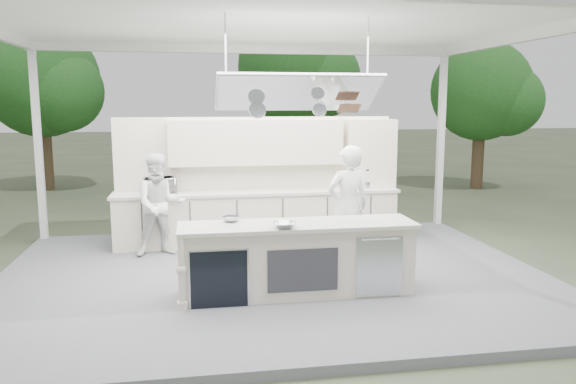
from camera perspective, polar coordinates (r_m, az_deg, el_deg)
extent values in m
plane|color=#4B5239|center=(8.43, -1.52, -9.07)|extent=(90.00, 90.00, 0.00)
cube|color=#59595E|center=(8.41, -1.52, -8.68)|extent=(8.00, 6.00, 0.12)
cube|color=white|center=(11.97, 15.25, 5.05)|extent=(0.12, 0.12, 3.70)
cube|color=white|center=(11.21, -24.04, 4.33)|extent=(0.12, 0.12, 3.70)
cube|color=white|center=(8.09, -1.64, 17.28)|extent=(8.20, 6.20, 0.16)
cube|color=white|center=(10.94, -3.83, 14.28)|extent=(8.00, 0.12, 0.16)
cube|color=white|center=(9.44, 23.34, 14.40)|extent=(0.12, 6.00, 0.16)
cube|color=white|center=(7.16, 1.04, 10.07)|extent=(2.00, 0.71, 0.43)
cube|color=white|center=(7.16, 1.04, 10.07)|extent=(2.06, 0.76, 0.46)
cylinder|color=white|center=(7.07, -6.35, 13.89)|extent=(0.02, 0.02, 0.95)
cylinder|color=white|center=(7.40, 8.11, 13.64)|extent=(0.02, 0.02, 0.95)
cylinder|color=silver|center=(7.23, -3.13, 8.31)|extent=(0.22, 0.14, 0.21)
cylinder|color=silver|center=(7.32, 3.22, 8.32)|extent=(0.18, 0.12, 0.18)
cube|color=brown|center=(7.43, 6.23, 8.44)|extent=(0.28, 0.18, 0.12)
cube|color=silver|center=(7.45, 0.99, -6.95)|extent=(3.00, 0.70, 0.90)
cube|color=beige|center=(7.33, 1.00, -3.38)|extent=(3.10, 0.78, 0.05)
cylinder|color=silver|center=(6.99, -10.76, -8.10)|extent=(0.11, 0.11, 0.92)
cube|color=black|center=(7.02, -7.02, -8.79)|extent=(0.70, 0.04, 0.72)
cube|color=silver|center=(7.02, -7.02, -8.80)|extent=(0.74, 0.03, 0.72)
cube|color=#2E2E32|center=(7.12, 1.53, -7.96)|extent=(0.90, 0.02, 0.55)
cube|color=silver|center=(7.37, 9.24, -7.48)|extent=(0.62, 0.02, 0.78)
cube|color=silver|center=(10.11, -3.07, -2.66)|extent=(5.00, 0.65, 0.90)
cube|color=beige|center=(10.02, -3.09, -0.01)|extent=(5.08, 0.72, 0.05)
cube|color=silver|center=(10.29, -3.29, 1.36)|extent=(5.00, 0.10, 2.25)
cube|color=silver|center=(10.09, -3.24, 5.06)|extent=(3.10, 0.38, 0.80)
cube|color=silver|center=(10.51, 8.28, 3.77)|extent=(0.90, 0.45, 1.30)
cube|color=brown|center=(10.51, 8.28, 3.77)|extent=(0.84, 0.40, 0.03)
cylinder|color=silver|center=(10.41, 7.92, 0.73)|extent=(0.20, 0.20, 0.12)
cylinder|color=black|center=(10.39, 7.94, 1.61)|extent=(0.17, 0.17, 0.20)
cylinder|color=black|center=(10.52, 9.74, 0.72)|extent=(0.16, 0.16, 0.10)
cone|color=black|center=(10.50, 9.77, 1.64)|extent=(0.14, 0.14, 0.24)
cylinder|color=brown|center=(18.52, -23.33, 3.47)|extent=(0.36, 0.36, 2.10)
sphere|color=#295C21|center=(18.47, -23.77, 10.39)|extent=(3.40, 3.40, 3.40)
sphere|color=#295C21|center=(17.81, -21.95, 9.48)|extent=(2.38, 2.38, 2.38)
cylinder|color=brown|center=(20.31, 0.64, 5.13)|extent=(0.36, 0.36, 2.45)
sphere|color=#295C21|center=(20.30, 0.65, 12.54)|extent=(4.00, 4.00, 4.00)
sphere|color=#295C21|center=(19.85, 3.29, 11.45)|extent=(2.80, 2.80, 2.80)
cylinder|color=brown|center=(18.20, 18.71, 3.36)|extent=(0.36, 0.36, 1.92)
sphere|color=#295C21|center=(18.12, 19.04, 9.70)|extent=(3.00, 3.00, 3.00)
sphere|color=#295C21|center=(18.02, 21.37, 8.63)|extent=(2.10, 2.10, 2.10)
imported|color=white|center=(8.55, 6.11, -1.53)|extent=(0.76, 0.57, 1.88)
imported|color=white|center=(9.44, -12.87, -1.27)|extent=(0.93, 0.79, 1.69)
imported|color=#B3B5BA|center=(9.98, -12.85, 0.67)|extent=(0.57, 0.48, 0.27)
imported|color=silver|center=(7.04, -0.35, -3.38)|extent=(0.34, 0.34, 0.07)
imported|color=#B2B3B9|center=(7.45, -5.80, -2.73)|extent=(0.28, 0.28, 0.07)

